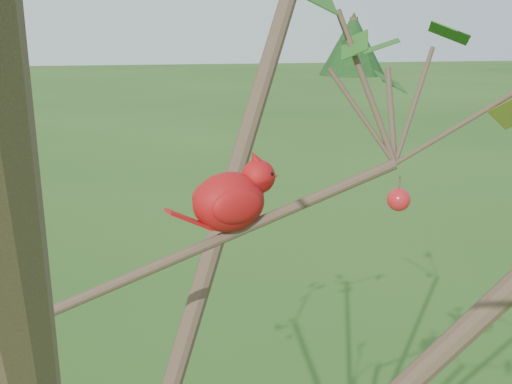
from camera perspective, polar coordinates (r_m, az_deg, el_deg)
crabapple_tree at (r=0.94m, az=-17.26°, el=-4.51°), size 2.35×2.05×2.95m
cardinal at (r=1.03m, az=-2.10°, el=-0.56°), size 0.20×0.13×0.14m
distant_trees at (r=24.31m, az=-18.90°, el=11.55°), size 37.38×13.74×3.10m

